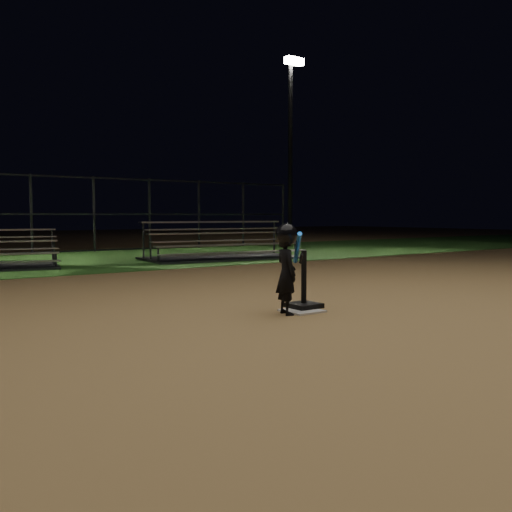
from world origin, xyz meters
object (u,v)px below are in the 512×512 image
(batting_tee, at_px, (304,297))
(child_batter, at_px, (287,266))
(home_plate, at_px, (302,311))
(bleacher_right, at_px, (222,251))
(light_pole_right, at_px, (291,133))

(batting_tee, height_order, child_batter, child_batter)
(home_plate, height_order, child_batter, child_batter)
(batting_tee, relative_size, bleacher_right, 0.17)
(child_batter, bearing_deg, bleacher_right, -13.77)
(child_batter, distance_m, bleacher_right, 8.86)
(batting_tee, height_order, light_pole_right, light_pole_right)
(home_plate, height_order, batting_tee, batting_tee)
(child_batter, height_order, light_pole_right, light_pole_right)
(home_plate, distance_m, light_pole_right, 19.79)
(bleacher_right, height_order, light_pole_right, light_pole_right)
(batting_tee, relative_size, light_pole_right, 0.09)
(home_plate, relative_size, child_batter, 0.40)
(batting_tee, distance_m, bleacher_right, 8.53)
(bleacher_right, bearing_deg, child_batter, -110.58)
(batting_tee, xyz_separation_m, child_batter, (-0.41, -0.16, 0.44))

